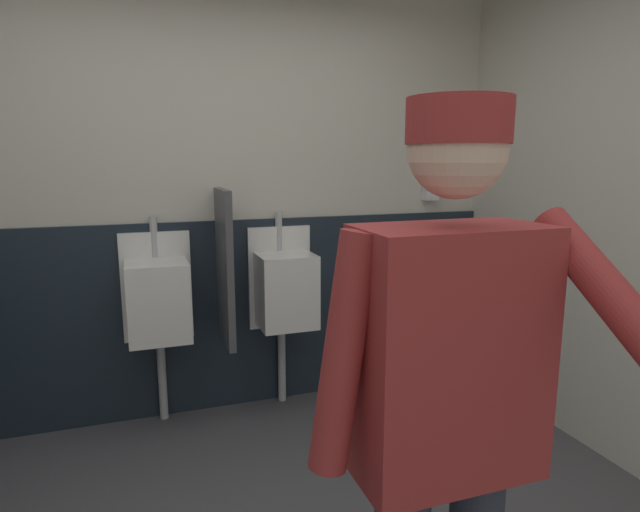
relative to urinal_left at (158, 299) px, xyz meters
name	(u,v)px	position (x,y,z in m)	size (l,w,h in m)	color
wall_back	(213,196)	(0.36, 0.22, 0.57)	(4.26, 0.12, 2.69)	beige
wainscot_band_back	(219,316)	(0.36, 0.14, -0.18)	(3.66, 0.03, 1.20)	#19232D
urinal_left	(158,299)	(0.00, 0.00, 0.00)	(0.40, 0.34, 1.24)	white
urinal_middle	(285,289)	(0.75, 0.00, 0.00)	(0.40, 0.34, 1.24)	white
privacy_divider_panel	(225,268)	(0.37, -0.07, 0.17)	(0.04, 0.40, 0.90)	#4C4C51
person	(448,394)	(0.60, -2.04, 0.23)	(0.67, 0.60, 1.70)	#2D3342
soap_dispenser	(431,187)	(1.83, 0.12, 0.60)	(0.10, 0.07, 0.18)	silver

